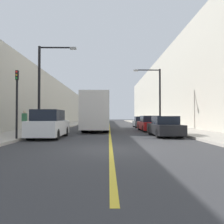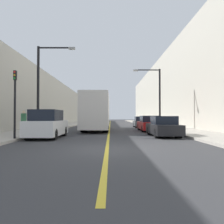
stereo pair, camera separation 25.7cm
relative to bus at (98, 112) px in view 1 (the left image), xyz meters
name	(u,v)px [view 1 (the left image)]	position (x,y,z in m)	size (l,w,h in m)	color
ground_plane	(111,150)	(1.27, -13.65, -1.90)	(200.00, 200.00, 0.00)	#38383A
sidewalk_left	(70,124)	(-5.72, 16.35, -1.82)	(3.62, 72.00, 0.16)	#B2AA9E
sidewalk_right	(148,124)	(8.26, 16.35, -1.82)	(3.62, 72.00, 0.16)	#B2AA9E
building_row_left	(49,103)	(-9.53, 16.35, 1.91)	(4.00, 72.00, 7.63)	#B7B2A3
building_row_right	(169,92)	(12.07, 16.35, 4.01)	(4.00, 72.00, 11.81)	#B7B2A3
road_center_line	(109,124)	(1.27, 16.35, -1.90)	(0.16, 72.00, 0.01)	gold
bus	(98,112)	(0.00, 0.00, 0.00)	(2.46, 11.32, 3.56)	silver
parked_suv_left	(49,125)	(-2.78, -8.51, -1.04)	(1.87, 4.47, 1.86)	silver
car_right_near	(164,127)	(5.20, -7.34, -1.24)	(1.75, 4.50, 1.45)	black
car_right_mid	(150,124)	(5.19, -1.74, -1.22)	(1.84, 4.75, 1.50)	maroon
car_right_far	(141,122)	(5.42, 5.33, -1.25)	(1.84, 4.21, 1.44)	#51565B
street_lamp_left	(43,82)	(-3.91, -6.12, 2.19)	(2.97, 0.24, 6.73)	black
street_lamp_right	(157,93)	(6.43, 0.53, 2.03)	(2.97, 0.24, 6.43)	black
traffic_light	(17,101)	(-4.11, -10.42, 0.40)	(0.16, 0.18, 3.92)	black
pedestrian	(24,121)	(-5.85, -4.75, -0.82)	(0.39, 0.25, 1.78)	navy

